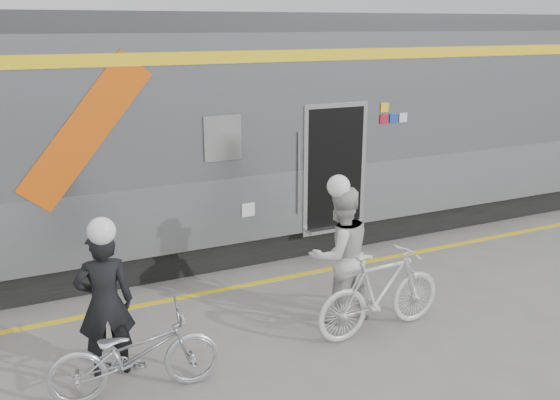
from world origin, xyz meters
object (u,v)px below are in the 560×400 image
man (105,303)px  bicycle_left (135,354)px  bicycle_right (380,292)px  woman (340,255)px

man → bicycle_left: size_ratio=0.95×
man → bicycle_right: bearing=177.2°
bicycle_left → bicycle_right: (3.19, 0.01, 0.09)m
man → woman: size_ratio=0.94×
bicycle_left → bicycle_right: bearing=-83.6°
bicycle_left → man: bearing=26.2°
woman → bicycle_right: (0.30, -0.55, -0.37)m
bicycle_left → bicycle_right: bicycle_right is taller
man → woman: 3.09m
man → bicycle_left: 0.71m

